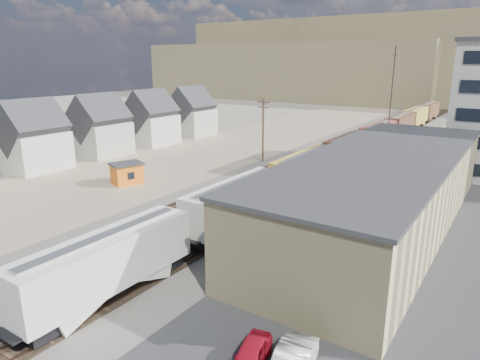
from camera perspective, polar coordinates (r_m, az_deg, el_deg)
The scene contains 13 objects.
ground at distance 33.72m, azimuth -22.63°, elevation -13.41°, with size 300.00×300.00×0.00m, color #6B6356.
ballast_bed at distance 71.99m, azimuth 12.15°, elevation 2.79°, with size 18.00×200.00×0.06m, color #4C4742.
dirt_yard at distance 73.44m, azimuth -5.52°, elevation 3.32°, with size 24.00×180.00×0.03m, color #816C59.
asphalt_lot at distance 52.98m, azimuth 28.35°, elevation -3.47°, with size 26.00×120.00×0.04m, color #232326.
rail_tracks at distance 72.17m, azimuth 11.75°, elevation 2.91°, with size 11.40×200.00×0.24m.
freight_train at distance 74.23m, azimuth 16.26°, elevation 5.08°, with size 3.00×119.74×4.46m.
warehouse at distance 43.52m, azimuth 18.38°, elevation -1.20°, with size 12.40×40.40×7.25m.
utility_pole_north at distance 67.58m, azimuth 3.10°, elevation 6.84°, with size 2.20×0.32×10.00m.
radio_mast at distance 78.22m, azimuth 19.47°, elevation 10.02°, with size 1.20×0.16×18.00m.
townhouse_row at distance 72.85m, azimuth -21.88°, elevation 5.62°, with size 8.15×68.16×10.47m.
hills_north at distance 185.13m, azimuth 26.66°, elevation 13.64°, with size 265.00×80.00×32.00m.
maintenance_shed at distance 57.68m, azimuth -14.84°, elevation 0.88°, with size 4.17×4.70×2.86m.
parked_car_red at distance 24.39m, azimuth 1.43°, elevation -22.43°, with size 1.59×3.94×1.34m, color #AC0F23.
Camera 1 is at (25.49, -15.47, 15.75)m, focal length 32.00 mm.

